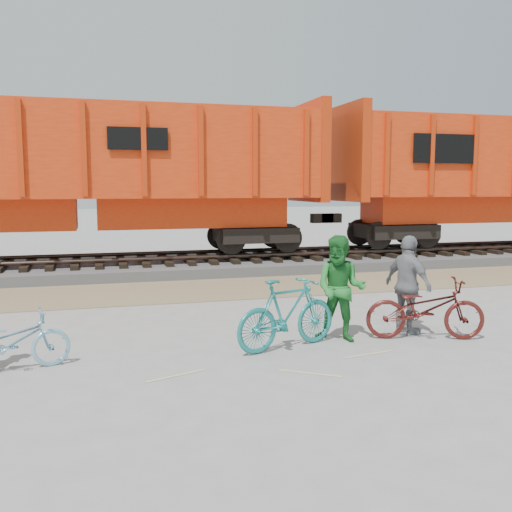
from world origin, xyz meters
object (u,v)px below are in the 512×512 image
object	(u,v)px
bicycle_blue	(11,342)
person_woman	(408,285)
bicycle_maroon	(425,309)
bicycle_teal	(287,314)
person_man	(341,289)
hopper_car_center	(85,171)

from	to	relation	value
bicycle_blue	person_woman	bearing A→B (deg)	-101.00
bicycle_blue	bicycle_maroon	bearing A→B (deg)	-104.57
bicycle_blue	bicycle_teal	distance (m)	4.07
bicycle_teal	person_man	world-z (taller)	person_man
bicycle_blue	person_man	bearing A→B (deg)	-101.51
hopper_car_center	bicycle_blue	size ratio (longest dim) A/B	8.76
bicycle_blue	bicycle_teal	bearing A→B (deg)	-103.66
bicycle_maroon	person_woman	world-z (taller)	person_woman
bicycle_blue	bicycle_teal	xyz separation A→B (m)	(4.07, 0.04, 0.15)
hopper_car_center	person_man	bearing A→B (deg)	-64.71
person_man	bicycle_blue	bearing A→B (deg)	-142.65
bicycle_blue	person_woman	size ratio (longest dim) A/B	0.92
hopper_car_center	person_woman	distance (m)	10.43
hopper_car_center	bicycle_maroon	world-z (taller)	hopper_car_center
person_woman	bicycle_blue	bearing A→B (deg)	78.05
bicycle_teal	bicycle_maroon	distance (m)	2.43
person_man	bicycle_teal	bearing A→B (deg)	-134.03
hopper_car_center	person_woman	bearing A→B (deg)	-57.66
bicycle_maroon	bicycle_blue	bearing A→B (deg)	107.73
bicycle_teal	bicycle_maroon	bearing A→B (deg)	-110.25
bicycle_maroon	bicycle_teal	bearing A→B (deg)	106.20
bicycle_maroon	person_man	size ratio (longest dim) A/B	1.12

